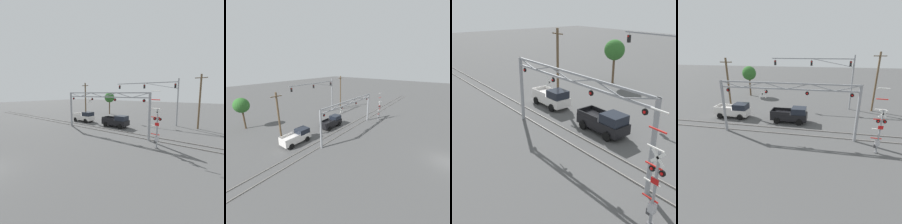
# 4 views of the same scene
# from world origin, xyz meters

# --- Properties ---
(rail_track_near) EXTENTS (80.00, 0.08, 0.10)m
(rail_track_near) POSITION_xyz_m (0.00, 15.60, 0.05)
(rail_track_near) COLOR gray
(rail_track_near) RESTS_ON ground_plane
(rail_track_far) EXTENTS (80.00, 0.08, 0.10)m
(rail_track_far) POSITION_xyz_m (0.00, 17.03, 0.05)
(rail_track_far) COLOR gray
(rail_track_far) RESTS_ON ground_plane
(crossing_gantry) EXTENTS (15.05, 0.31, 6.04)m
(crossing_gantry) POSITION_xyz_m (-0.01, 15.31, 4.05)
(crossing_gantry) COLOR gray
(crossing_gantry) RESTS_ON ground_plane
(crossing_signal_mast) EXTENTS (1.19, 0.35, 6.23)m
(crossing_signal_mast) POSITION_xyz_m (9.00, 13.36, 2.23)
(crossing_signal_mast) COLOR gray
(crossing_signal_mast) RESTS_ON ground_plane
(traffic_signal_span) EXTENTS (12.88, 0.39, 8.51)m
(traffic_signal_span) POSITION_xyz_m (5.11, 26.25, 5.92)
(traffic_signal_span) COLOR gray
(traffic_signal_span) RESTS_ON ground_plane
(pickup_truck_lead) EXTENTS (4.80, 2.12, 2.08)m
(pickup_truck_lead) POSITION_xyz_m (-0.19, 19.27, 1.03)
(pickup_truck_lead) COLOR black
(pickup_truck_lead) RESTS_ON ground_plane
(pickup_truck_following) EXTENTS (4.85, 2.12, 2.08)m
(pickup_truck_following) POSITION_xyz_m (-8.51, 19.55, 1.03)
(pickup_truck_following) COLOR silver
(pickup_truck_following) RESTS_ON ground_plane
(utility_pole_left) EXTENTS (1.80, 0.28, 8.15)m
(utility_pole_left) POSITION_xyz_m (-10.09, 21.51, 4.22)
(utility_pole_left) COLOR brown
(utility_pole_left) RESTS_ON ground_plane
(utility_pole_right) EXTENTS (1.80, 0.28, 8.97)m
(utility_pole_right) POSITION_xyz_m (11.59, 26.03, 4.63)
(utility_pole_right) COLOR brown
(utility_pole_right) RESTS_ON ground_plane
(background_tree_beyond_span) EXTENTS (2.81, 2.81, 6.09)m
(background_tree_beyond_span) POSITION_xyz_m (-11.29, 32.04, 4.63)
(background_tree_beyond_span) COLOR brown
(background_tree_beyond_span) RESTS_ON ground_plane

